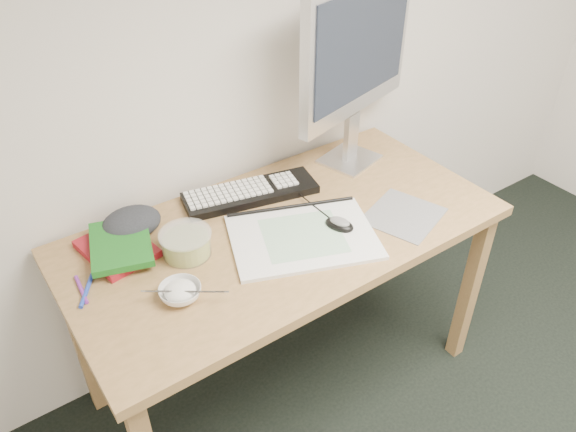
# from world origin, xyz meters

# --- Properties ---
(desk) EXTENTS (1.40, 0.70, 0.75)m
(desk) POSITION_xyz_m (-0.32, 1.43, 0.67)
(desk) COLOR #B08250
(desk) RESTS_ON ground
(mousepad) EXTENTS (0.30, 0.28, 0.00)m
(mousepad) POSITION_xyz_m (0.04, 1.26, 0.75)
(mousepad) COLOR slate
(mousepad) RESTS_ON desk
(sketchpad) EXTENTS (0.53, 0.46, 0.01)m
(sketchpad) POSITION_xyz_m (-0.31, 1.35, 0.76)
(sketchpad) COLOR silver
(sketchpad) RESTS_ON desk
(keyboard) EXTENTS (0.48, 0.24, 0.03)m
(keyboard) POSITION_xyz_m (-0.32, 1.64, 0.76)
(keyboard) COLOR black
(keyboard) RESTS_ON desk
(monitor) EXTENTS (0.57, 0.23, 0.67)m
(monitor) POSITION_xyz_m (0.12, 1.63, 1.17)
(monitor) COLOR silver
(monitor) RESTS_ON desk
(mouse) EXTENTS (0.09, 0.11, 0.03)m
(mouse) POSITION_xyz_m (-0.19, 1.32, 0.78)
(mouse) COLOR black
(mouse) RESTS_ON sketchpad
(rice_bowl) EXTENTS (0.13, 0.13, 0.04)m
(rice_bowl) POSITION_xyz_m (-0.74, 1.33, 0.77)
(rice_bowl) COLOR white
(rice_bowl) RESTS_ON desk
(chopsticks) EXTENTS (0.19, 0.14, 0.02)m
(chopsticks) POSITION_xyz_m (-0.73, 1.31, 0.79)
(chopsticks) COLOR silver
(chopsticks) RESTS_ON rice_bowl
(fruit_tub) EXTENTS (0.18, 0.18, 0.08)m
(fruit_tub) POSITION_xyz_m (-0.64, 1.49, 0.79)
(fruit_tub) COLOR #E2E450
(fruit_tub) RESTS_ON desk
(book_red) EXTENTS (0.21, 0.26, 0.02)m
(book_red) POSITION_xyz_m (-0.81, 1.62, 0.76)
(book_red) COLOR maroon
(book_red) RESTS_ON desk
(book_green) EXTENTS (0.24, 0.28, 0.02)m
(book_green) POSITION_xyz_m (-0.80, 1.60, 0.78)
(book_green) COLOR #19651B
(book_green) RESTS_ON book_red
(cloth_lump) EXTENTS (0.18, 0.16, 0.07)m
(cloth_lump) POSITION_xyz_m (-0.73, 1.69, 0.78)
(cloth_lump) COLOR #272A2F
(cloth_lump) RESTS_ON desk
(pencil_pink) EXTENTS (0.18, 0.11, 0.01)m
(pencil_pink) POSITION_xyz_m (-0.32, 1.52, 0.75)
(pencil_pink) COLOR pink
(pencil_pink) RESTS_ON desk
(pencil_tan) EXTENTS (0.19, 0.09, 0.01)m
(pencil_tan) POSITION_xyz_m (-0.32, 1.51, 0.75)
(pencil_tan) COLOR tan
(pencil_tan) RESTS_ON desk
(pencil_black) EXTENTS (0.17, 0.01, 0.01)m
(pencil_black) POSITION_xyz_m (-0.26, 1.46, 0.75)
(pencil_black) COLOR black
(pencil_black) RESTS_ON desk
(marker_blue) EXTENTS (0.08, 0.12, 0.01)m
(marker_blue) POSITION_xyz_m (-0.94, 1.50, 0.76)
(marker_blue) COLOR #213DB4
(marker_blue) RESTS_ON desk
(marker_orange) EXTENTS (0.04, 0.13, 0.01)m
(marker_orange) POSITION_xyz_m (-0.82, 1.56, 0.76)
(marker_orange) COLOR orange
(marker_orange) RESTS_ON desk
(marker_purple) EXTENTS (0.02, 0.12, 0.01)m
(marker_purple) POSITION_xyz_m (-0.95, 1.51, 0.76)
(marker_purple) COLOR purple
(marker_purple) RESTS_ON desk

